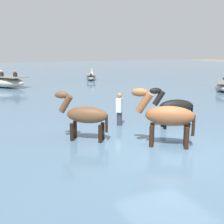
{
  "coord_description": "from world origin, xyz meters",
  "views": [
    {
      "loc": [
        -5.08,
        -6.57,
        3.29
      ],
      "look_at": [
        -0.3,
        3.22,
        0.84
      ],
      "focal_mm": 45.68,
      "sensor_mm": 36.0,
      "label": 1
    }
  ],
  "objects_px": {
    "boat_mid_outer": "(91,77)",
    "horse_flank_bay": "(85,116)",
    "horse_lead_black": "(174,108)",
    "person_wading_close": "(119,112)",
    "horse_trailing_chestnut": "(167,117)",
    "boat_near_port": "(3,82)"
  },
  "relations": [
    {
      "from": "boat_near_port",
      "to": "horse_trailing_chestnut",
      "type": "bearing_deg",
      "value": -79.39
    },
    {
      "from": "boat_mid_outer",
      "to": "person_wading_close",
      "type": "height_order",
      "value": "person_wading_close"
    },
    {
      "from": "horse_lead_black",
      "to": "horse_flank_bay",
      "type": "distance_m",
      "value": 3.56
    },
    {
      "from": "horse_trailing_chestnut",
      "to": "boat_near_port",
      "type": "bearing_deg",
      "value": 100.61
    },
    {
      "from": "horse_flank_bay",
      "to": "boat_near_port",
      "type": "distance_m",
      "value": 14.94
    },
    {
      "from": "horse_flank_bay",
      "to": "person_wading_close",
      "type": "distance_m",
      "value": 2.19
    },
    {
      "from": "horse_lead_black",
      "to": "boat_near_port",
      "type": "distance_m",
      "value": 15.65
    },
    {
      "from": "horse_trailing_chestnut",
      "to": "boat_near_port",
      "type": "height_order",
      "value": "horse_trailing_chestnut"
    },
    {
      "from": "horse_trailing_chestnut",
      "to": "boat_mid_outer",
      "type": "xyz_separation_m",
      "value": [
        4.96,
        18.54,
        -0.64
      ]
    },
    {
      "from": "horse_lead_black",
      "to": "horse_trailing_chestnut",
      "type": "distance_m",
      "value": 2.2
    },
    {
      "from": "horse_lead_black",
      "to": "horse_flank_bay",
      "type": "bearing_deg",
      "value": 179.2
    },
    {
      "from": "horse_lead_black",
      "to": "person_wading_close",
      "type": "height_order",
      "value": "horse_lead_black"
    },
    {
      "from": "horse_lead_black",
      "to": "boat_mid_outer",
      "type": "height_order",
      "value": "horse_lead_black"
    },
    {
      "from": "horse_trailing_chestnut",
      "to": "person_wading_close",
      "type": "relative_size",
      "value": 1.3
    },
    {
      "from": "horse_trailing_chestnut",
      "to": "horse_flank_bay",
      "type": "height_order",
      "value": "horse_trailing_chestnut"
    },
    {
      "from": "person_wading_close",
      "to": "boat_near_port",
      "type": "bearing_deg",
      "value": 101.95
    },
    {
      "from": "horse_trailing_chestnut",
      "to": "boat_mid_outer",
      "type": "distance_m",
      "value": 19.2
    },
    {
      "from": "boat_near_port",
      "to": "person_wading_close",
      "type": "height_order",
      "value": "boat_near_port"
    },
    {
      "from": "boat_mid_outer",
      "to": "horse_flank_bay",
      "type": "bearing_deg",
      "value": -112.48
    },
    {
      "from": "horse_lead_black",
      "to": "boat_near_port",
      "type": "xyz_separation_m",
      "value": [
        -4.62,
        14.95,
        -0.34
      ]
    },
    {
      "from": "horse_lead_black",
      "to": "boat_mid_outer",
      "type": "xyz_separation_m",
      "value": [
        3.44,
        16.96,
        -0.5
      ]
    },
    {
      "from": "horse_trailing_chestnut",
      "to": "person_wading_close",
      "type": "distance_m",
      "value": 2.79
    }
  ]
}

